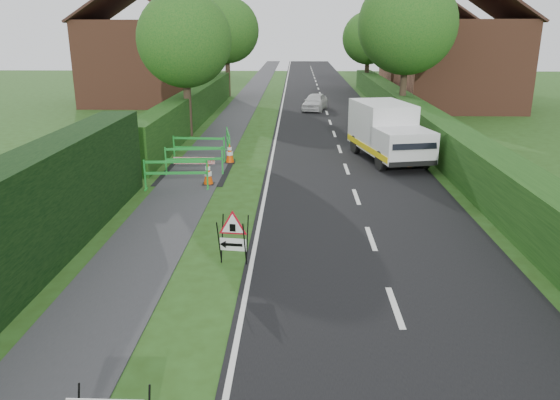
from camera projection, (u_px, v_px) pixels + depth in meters
name	position (u px, v px, depth m)	size (l,w,h in m)	color
ground	(259.00, 335.00, 9.34)	(120.00, 120.00, 0.00)	#254413
road_surface	(320.00, 95.00, 42.63)	(6.00, 90.00, 0.02)	black
footpath	(250.00, 95.00, 42.78)	(2.00, 90.00, 0.02)	#2D2D30
hedge_west_far	(196.00, 122.00, 30.45)	(1.00, 24.00, 1.80)	#14380F
hedge_east	(427.00, 145.00, 24.41)	(1.20, 50.00, 1.50)	#14380F
house_west	(142.00, 60.00, 37.34)	(7.50, 7.40, 7.88)	brown
house_east_a	(459.00, 63.00, 34.84)	(7.50, 7.40, 7.88)	brown
house_east_b	(426.00, 53.00, 48.16)	(7.50, 7.40, 7.88)	brown
tree_nw	(185.00, 40.00, 25.28)	(4.40, 4.40, 6.70)	#2D2116
tree_ne	(407.00, 25.00, 28.57)	(5.20, 5.20, 7.79)	#2D2116
tree_fw	(227.00, 30.00, 40.42)	(4.80, 4.80, 7.24)	#2D2116
tree_fe	(368.00, 38.00, 44.10)	(4.20, 4.20, 6.33)	#2D2116
triangle_sign	(231.00, 233.00, 11.90)	(0.81, 0.81, 1.06)	black
works_van	(387.00, 131.00, 21.39)	(2.84, 5.08, 2.19)	silver
traffic_cone_0	(409.00, 157.00, 20.46)	(0.38, 0.38, 0.79)	black
traffic_cone_1	(421.00, 150.00, 21.64)	(0.38, 0.38, 0.79)	black
traffic_cone_2	(398.00, 139.00, 23.66)	(0.38, 0.38, 0.79)	black
traffic_cone_3	(208.00, 173.00, 18.16)	(0.38, 0.38, 0.79)	black
traffic_cone_4	(230.00, 153.00, 21.10)	(0.38, 0.38, 0.79)	black
ped_barrier_0	(176.00, 171.00, 17.55)	(2.08, 0.50, 1.00)	#1A912C
ped_barrier_1	(194.00, 157.00, 19.41)	(2.09, 0.57, 1.00)	#1A912C
ped_barrier_2	(199.00, 146.00, 21.26)	(2.08, 0.48, 1.00)	#1A912C
ped_barrier_3	(228.00, 140.00, 22.30)	(0.70, 2.09, 1.00)	#1A912C
redwhite_plank	(195.00, 173.00, 19.79)	(1.50, 0.04, 0.25)	red
hatchback_car	(315.00, 102.00, 34.56)	(1.26, 3.14, 1.07)	silver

